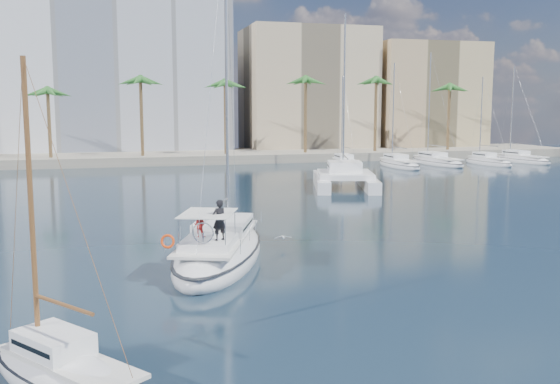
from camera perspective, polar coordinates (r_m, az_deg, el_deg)
name	(u,v)px	position (r m, az deg, el deg)	size (l,w,h in m)	color
ground	(309,269)	(30.10, 2.69, -7.02)	(160.00, 160.00, 0.00)	black
quay	(177,157)	(89.42, -9.36, 3.17)	(120.00, 14.00, 1.20)	gray
building_modern	(88,65)	(100.93, -17.17, 11.07)	(42.00, 16.00, 28.00)	white
building_beige	(307,92)	(102.50, 2.48, 9.11)	(20.00, 14.00, 20.00)	tan
building_tan_right	(424,99)	(108.41, 13.04, 8.32)	(18.00, 12.00, 18.00)	tan
palm_centre	(179,87)	(85.20, -9.23, 9.47)	(3.60, 3.60, 12.30)	brown
palm_right	(411,89)	(94.99, 11.91, 9.22)	(3.60, 3.60, 12.30)	brown
main_sloop	(219,251)	(31.39, -5.56, -5.41)	(7.82, 12.66, 17.93)	white
small_sloop	(67,375)	(18.84, -18.92, -15.51)	(5.70, 6.61, 9.62)	white
catamaran	(345,176)	(59.86, 5.93, 1.48)	(8.52, 12.34, 16.47)	white
seagull	(283,237)	(34.69, 0.25, -4.17)	(1.00, 0.43, 0.18)	silver
moored_yacht_a	(346,167)	(80.47, 6.03, 2.30)	(2.72, 9.35, 11.90)	white
moored_yacht_b	(399,167)	(81.23, 10.82, 2.25)	(3.14, 10.78, 13.72)	white
moored_yacht_c	(437,164)	(86.00, 14.14, 2.46)	(3.55, 12.21, 15.54)	white
moored_yacht_d	(488,165)	(87.69, 18.49, 2.39)	(2.72, 9.35, 11.90)	white
moored_yacht_e	(521,162)	(93.04, 21.15, 2.56)	(3.14, 10.78, 13.72)	white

